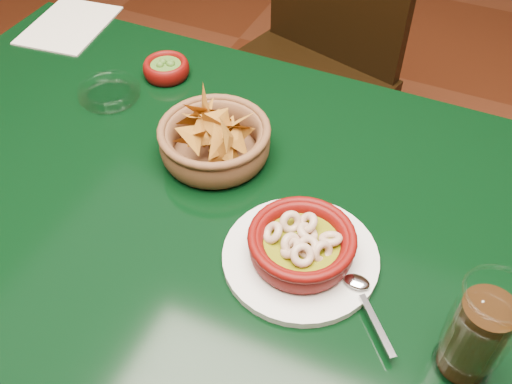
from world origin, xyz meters
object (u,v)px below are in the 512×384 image
at_px(dining_table, 189,223).
at_px(shrimp_plate, 302,248).
at_px(chip_basket, 215,140).
at_px(cola_drink, 478,332).
at_px(dining_chair, 305,65).

xyz_separation_m(dining_table, shrimp_plate, (0.23, -0.07, 0.13)).
xyz_separation_m(chip_basket, cola_drink, (0.46, -0.22, 0.04)).
distance_m(dining_chair, chip_basket, 0.68).
relative_size(shrimp_plate, cola_drink, 1.55).
height_order(dining_chair, shrimp_plate, dining_chair).
bearing_deg(dining_table, dining_chair, 93.80).
bearing_deg(cola_drink, dining_chair, 121.84).
xyz_separation_m(dining_chair, cola_drink, (0.52, -0.84, 0.29)).
distance_m(dining_table, chip_basket, 0.16).
distance_m(chip_basket, cola_drink, 0.51).
bearing_deg(shrimp_plate, dining_chair, 109.82).
relative_size(dining_table, chip_basket, 5.39).
bearing_deg(shrimp_plate, dining_table, 164.14).
xyz_separation_m(shrimp_plate, cola_drink, (0.24, -0.07, 0.05)).
bearing_deg(dining_table, cola_drink, -15.71).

